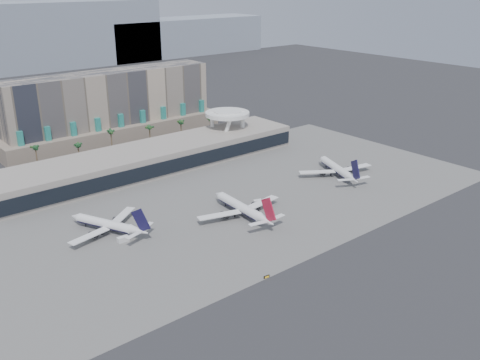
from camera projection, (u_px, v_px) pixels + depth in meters
ground at (303, 243)px, 204.67m from camera, size 900.00×900.00×0.00m
apron_pad at (216, 200)px, 244.23m from camera, size 260.00×130.00×0.06m
hotel at (112, 112)px, 330.06m from camera, size 140.00×30.00×42.00m
terminal at (153, 157)px, 281.35m from camera, size 170.00×32.50×14.50m
saucer_structure at (227, 116)px, 314.23m from camera, size 26.00×26.00×21.89m
palm_row at (132, 133)px, 309.38m from camera, size 157.80×2.80×13.10m
airliner_left at (108, 224)px, 212.57m from camera, size 35.42×36.44×13.53m
airliner_centre at (242, 208)px, 226.95m from camera, size 41.28×42.59×14.69m
airliner_right at (337, 169)px, 272.73m from camera, size 38.48×39.70×14.44m
service_vehicle_a at (123, 239)px, 205.65m from camera, size 4.51×2.38×2.15m
service_vehicle_b at (258, 202)px, 239.65m from camera, size 4.28×3.21×1.96m
taxiway_sign at (267, 277)px, 181.07m from camera, size 2.28×0.61×1.02m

